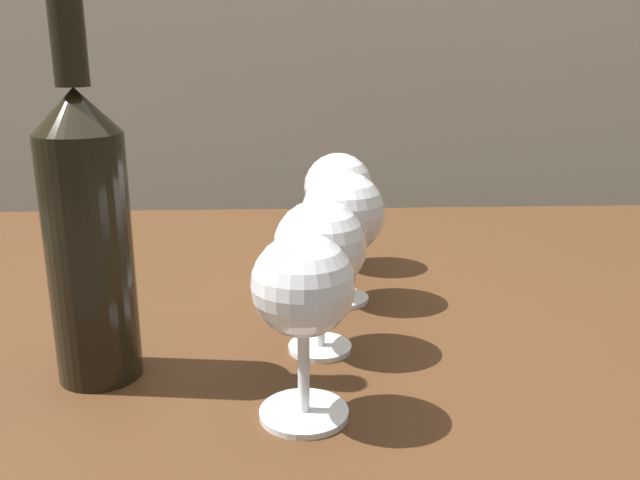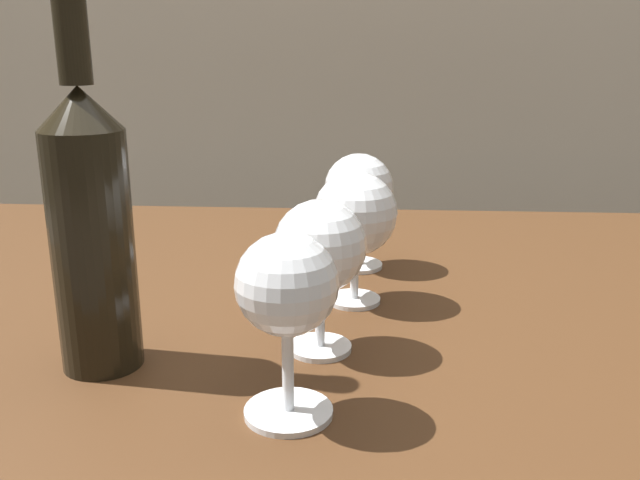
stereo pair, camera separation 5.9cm
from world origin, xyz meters
name	(u,v)px [view 1 (the left image)]	position (x,y,z in m)	size (l,w,h in m)	color
dining_table	(300,373)	(0.00, 0.00, 0.64)	(1.19, 0.77, 0.74)	#472B16
wine_glass_rose	(309,293)	(0.00, -0.27, 0.84)	(0.08, 0.08, 0.14)	white
wine_glass_amber	(320,249)	(0.02, -0.16, 0.84)	(0.08, 0.08, 0.14)	white
wine_glass_port	(343,215)	(0.05, -0.04, 0.84)	(0.09, 0.09, 0.14)	white
wine_glass_empty	(338,190)	(0.05, 0.08, 0.84)	(0.08, 0.08, 0.14)	white
wine_bottle	(87,228)	(-0.17, -0.20, 0.87)	(0.07, 0.07, 0.34)	black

